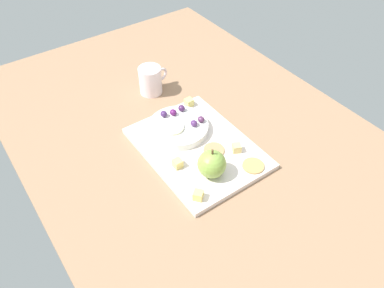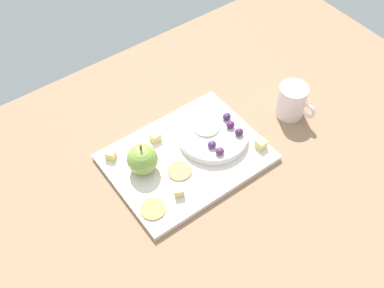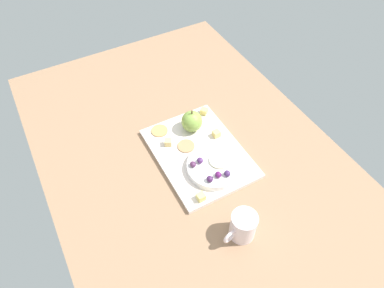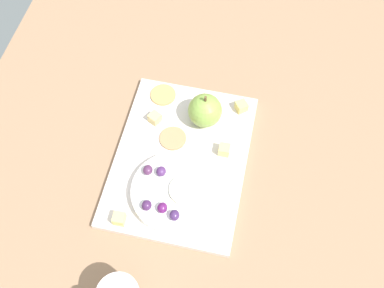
% 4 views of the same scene
% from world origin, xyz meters
% --- Properties ---
extents(table, '(1.34, 0.85, 0.05)m').
position_xyz_m(table, '(0.00, 0.00, 0.02)').
color(table, '#916E51').
rests_on(table, ground).
extents(platter, '(0.33, 0.25, 0.01)m').
position_xyz_m(platter, '(-0.02, 0.02, 0.05)').
color(platter, silver).
rests_on(platter, table).
extents(serving_dish, '(0.16, 0.16, 0.02)m').
position_xyz_m(serving_dish, '(0.06, 0.03, 0.07)').
color(serving_dish, white).
rests_on(serving_dish, platter).
extents(apple_whole, '(0.07, 0.07, 0.07)m').
position_xyz_m(apple_whole, '(-0.11, 0.05, 0.09)').
color(apple_whole, '#82A544').
rests_on(apple_whole, platter).
extents(apple_stem, '(0.01, 0.01, 0.01)m').
position_xyz_m(apple_stem, '(-0.11, 0.05, 0.13)').
color(apple_stem, brown).
rests_on(apple_stem, apple_whole).
extents(cheese_cube_0, '(0.02, 0.02, 0.02)m').
position_xyz_m(cheese_cube_0, '(0.13, -0.05, 0.07)').
color(cheese_cube_0, '#E3D471').
rests_on(cheese_cube_0, platter).
extents(cheese_cube_1, '(0.03, 0.03, 0.02)m').
position_xyz_m(cheese_cube_1, '(-0.15, 0.12, 0.07)').
color(cheese_cube_1, '#F0D16B').
rests_on(cheese_cube_1, platter).
extents(cheese_cube_2, '(0.03, 0.03, 0.02)m').
position_xyz_m(cheese_cube_2, '(-0.09, -0.04, 0.07)').
color(cheese_cube_2, '#E2C474').
rests_on(cheese_cube_2, platter).
extents(cheese_cube_3, '(0.02, 0.02, 0.02)m').
position_xyz_m(cheese_cube_3, '(-0.05, 0.10, 0.07)').
color(cheese_cube_3, '#E9CA6F').
rests_on(cheese_cube_3, platter).
extents(cracker_0, '(0.05, 0.05, 0.00)m').
position_xyz_m(cracker_0, '(-0.06, -0.00, 0.06)').
color(cracker_0, '#A98157').
rests_on(cracker_0, platter).
extents(cracker_1, '(0.05, 0.05, 0.00)m').
position_xyz_m(cracker_1, '(-0.15, -0.04, 0.06)').
color(cracker_1, tan).
rests_on(cracker_1, platter).
extents(grape_0, '(0.02, 0.02, 0.02)m').
position_xyz_m(grape_0, '(0.10, -0.01, 0.09)').
color(grape_0, '#44224F').
rests_on(grape_0, serving_dish).
extents(grape_1, '(0.02, 0.02, 0.02)m').
position_xyz_m(grape_1, '(0.03, 0.00, 0.09)').
color(grape_1, '#4D295F').
rests_on(grape_1, serving_dish).
extents(grape_2, '(0.02, 0.02, 0.02)m').
position_xyz_m(grape_2, '(0.03, -0.02, 0.09)').
color(grape_2, '#512A4D').
rests_on(grape_2, serving_dish).
extents(grape_3, '(0.02, 0.02, 0.02)m').
position_xyz_m(grape_3, '(0.11, 0.04, 0.09)').
color(grape_3, '#422558').
rests_on(grape_3, serving_dish).
extents(grape_4, '(0.02, 0.02, 0.02)m').
position_xyz_m(grape_4, '(0.10, 0.02, 0.09)').
color(grape_4, '#571958').
rests_on(grape_4, serving_dish).
extents(apple_slice_0, '(0.06, 0.06, 0.01)m').
position_xyz_m(apple_slice_0, '(0.05, 0.05, 0.08)').
color(apple_slice_0, beige).
rests_on(apple_slice_0, serving_dish).
extents(cup, '(0.07, 0.10, 0.08)m').
position_xyz_m(cup, '(0.26, -0.01, 0.09)').
color(cup, white).
rests_on(cup, table).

